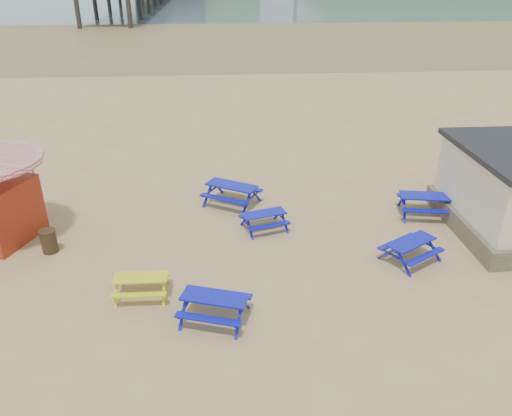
{
  "coord_description": "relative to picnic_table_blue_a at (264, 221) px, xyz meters",
  "views": [
    {
      "loc": [
        -1.65,
        -14.47,
        8.95
      ],
      "look_at": [
        -0.43,
        1.5,
        1.0
      ],
      "focal_mm": 35.0,
      "sensor_mm": 36.0,
      "label": 1
    }
  ],
  "objects": [
    {
      "name": "wet_sand",
      "position": [
        0.11,
        53.25,
        -0.33
      ],
      "size": [
        400.0,
        400.0,
        0.0
      ],
      "primitive_type": "plane",
      "color": "olive",
      "rests_on": "ground"
    },
    {
      "name": "picnic_table_blue_b",
      "position": [
        -1.12,
        2.21,
        0.1
      ],
      "size": [
        2.62,
        2.48,
        0.86
      ],
      "rotation": [
        0.0,
        0.0,
        -0.53
      ],
      "color": "#0B1FA2",
      "rests_on": "ground"
    },
    {
      "name": "picnic_table_blue_f",
      "position": [
        4.63,
        -2.52,
        0.03
      ],
      "size": [
        2.21,
        2.09,
        0.73
      ],
      "rotation": [
        0.0,
        0.0,
        0.54
      ],
      "color": "#0B1FA2",
      "rests_on": "ground"
    },
    {
      "name": "picnic_table_blue_c",
      "position": [
        6.38,
        0.64,
        0.09
      ],
      "size": [
        2.3,
        1.99,
        0.86
      ],
      "rotation": [
        0.0,
        0.0,
        -0.18
      ],
      "color": "#0B1FA2",
      "rests_on": "ground"
    },
    {
      "name": "picnic_table_blue_d",
      "position": [
        -1.83,
        -5.08,
        0.05
      ],
      "size": [
        2.17,
        1.94,
        0.76
      ],
      "rotation": [
        0.0,
        0.0,
        -0.31
      ],
      "color": "#0B1FA2",
      "rests_on": "ground"
    },
    {
      "name": "litter_bin",
      "position": [
        -7.45,
        -1.06,
        0.09
      ],
      "size": [
        0.56,
        0.56,
        0.83
      ],
      "color": "#3A2917",
      "rests_on": "ground"
    },
    {
      "name": "picnic_table_yellow",
      "position": [
        -3.99,
        -3.83,
        -0.0
      ],
      "size": [
        1.6,
        1.3,
        0.66
      ],
      "rotation": [
        0.0,
        0.0,
        -0.02
      ],
      "color": "#AEC20B",
      "rests_on": "ground"
    },
    {
      "name": "headland_town",
      "position": [
        90.11,
        227.93,
        -10.24
      ],
      "size": [
        264.0,
        144.0,
        108.0
      ],
      "color": "#2D4C1E",
      "rests_on": "ground"
    },
    {
      "name": "ground",
      "position": [
        0.11,
        -1.75,
        -0.33
      ],
      "size": [
        400.0,
        400.0,
        0.0
      ],
      "primitive_type": "plane",
      "color": "tan",
      "rests_on": "ground"
    },
    {
      "name": "picnic_table_blue_a",
      "position": [
        0.0,
        0.0,
        0.0
      ],
      "size": [
        1.89,
        1.69,
        0.67
      ],
      "rotation": [
        0.0,
        0.0,
        0.3
      ],
      "color": "#0B1FA2",
      "rests_on": "ground"
    }
  ]
}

